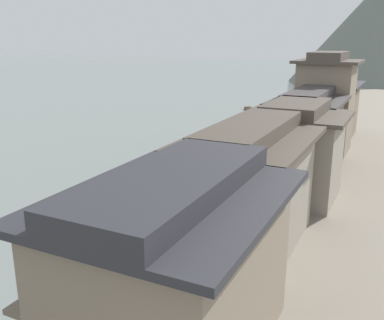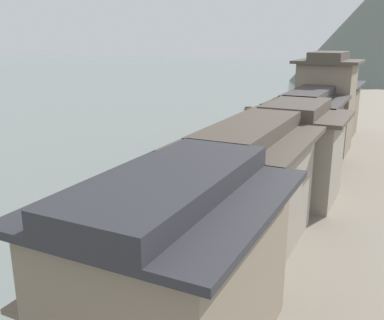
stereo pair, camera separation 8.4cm
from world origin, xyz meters
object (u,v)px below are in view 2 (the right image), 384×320
Objects in this scene: house_waterfront_narrow at (306,132)px; boat_moored_nearest at (219,183)px; house_waterfront_tall at (293,151)px; boat_moored_second at (251,109)px; boat_moored_third at (183,211)px; house_waterfront_end at (334,108)px; house_waterfront_far at (325,103)px; boat_midriver_drifting at (292,126)px; boat_moored_far at (251,118)px; house_waterfront_nearest at (172,266)px; house_waterfront_second at (248,187)px.

boat_moored_nearest is at bearing -137.77° from house_waterfront_narrow.
boat_moored_second is at bearing 112.79° from house_waterfront_tall.
boat_moored_third is at bearing -142.88° from house_waterfront_tall.
house_waterfront_tall is at bearing -88.13° from house_waterfront_end.
house_waterfront_narrow is 0.93× the size of house_waterfront_far.
boat_midriver_drifting is (-0.59, 29.98, -0.08)m from boat_moored_third.
boat_moored_third is 0.81× the size of house_waterfront_tall.
boat_moored_far is at bearing 141.57° from house_waterfront_end.
house_waterfront_far is at bearing 90.94° from house_waterfront_nearest.
boat_moored_third is 18.62m from house_waterfront_far.
house_waterfront_far is at bearing -57.34° from boat_moored_second.
house_waterfront_end is at bearing 73.79° from boat_moored_nearest.
house_waterfront_narrow is 12.97m from house_waterfront_end.
house_waterfront_end is (-0.19, 6.49, -1.32)m from house_waterfront_far.
boat_moored_third is at bearing -115.31° from house_waterfront_narrow.
house_waterfront_end is (5.02, 23.70, 3.51)m from boat_moored_third.
house_waterfront_second is (5.87, -33.31, 3.58)m from boat_midriver_drifting.
house_waterfront_end reaches higher than boat_moored_far.
house_waterfront_nearest reaches higher than boat_moored_second.
house_waterfront_narrow reaches higher than boat_moored_third.
boat_moored_third is at bearing -88.88° from boat_midriver_drifting.
house_waterfront_tall is at bearing -76.36° from boat_midriver_drifting.
boat_moored_third is 13.39m from house_waterfront_nearest.
house_waterfront_narrow is at bearing -91.16° from house_waterfront_far.
boat_moored_second is at bearing 103.11° from boat_moored_third.
boat_moored_third is (0.13, -6.01, 0.03)m from boat_moored_nearest.
house_waterfront_narrow is at bearing -61.74° from boat_moored_far.
house_waterfront_nearest is (5.80, -17.62, 3.53)m from boat_moored_nearest.
house_waterfront_second is 1.28× the size of house_waterfront_tall.
boat_moored_second is 0.88× the size of boat_midriver_drifting.
house_waterfront_second reaches higher than boat_midriver_drifting.
boat_midriver_drifting is (6.45, -3.28, 0.08)m from boat_moored_far.
boat_midriver_drifting reaches higher than boat_moored_far.
house_waterfront_tall is 0.75× the size of house_waterfront_far.
house_waterfront_second is at bearing -32.24° from boat_moored_third.
house_waterfront_second is (5.41, -9.34, 3.53)m from boat_moored_nearest.
house_waterfront_tall is (6.24, -25.70, 3.60)m from boat_midriver_drifting.
house_waterfront_second reaches higher than boat_moored_third.
house_waterfront_narrow is (12.11, -22.53, 3.66)m from boat_moored_far.
boat_moored_second is 13.10m from boat_midriver_drifting.
house_waterfront_end is at bearing 91.07° from house_waterfront_nearest.
boat_moored_nearest is at bearing -74.86° from boat_moored_second.
house_waterfront_nearest is 35.32m from house_waterfront_end.
boat_moored_nearest is 34.99m from boat_moored_second.
house_waterfront_nearest and house_waterfront_narrow have the same top height.
boat_moored_nearest is 6.01m from boat_moored_third.
house_waterfront_far reaches higher than boat_moored_nearest.
boat_moored_third is at bearing -106.83° from house_waterfront_far.
boat_moored_third is at bearing 116.05° from house_waterfront_nearest.
house_waterfront_far is (-0.47, 28.82, 1.33)m from house_waterfront_nearest.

